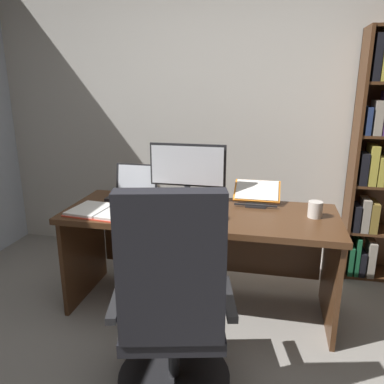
{
  "coord_description": "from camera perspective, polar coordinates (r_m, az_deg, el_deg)",
  "views": [
    {
      "loc": [
        0.22,
        -1.31,
        1.56
      ],
      "look_at": [
        -0.27,
        1.02,
        0.87
      ],
      "focal_mm": 35.7,
      "sensor_mm": 36.0,
      "label": 1
    }
  ],
  "objects": [
    {
      "name": "wall_back",
      "position": [
        3.4,
        8.39,
        11.3
      ],
      "size": [
        5.14,
        0.12,
        2.56
      ],
      "primitive_type": "cube",
      "color": "beige",
      "rests_on": "ground"
    },
    {
      "name": "desk",
      "position": [
        2.7,
        1.47,
        -6.22
      ],
      "size": [
        1.82,
        0.69,
        0.72
      ],
      "color": "#4C2D19",
      "rests_on": "ground"
    },
    {
      "name": "office_chair",
      "position": [
        1.93,
        -2.93,
        -17.84
      ],
      "size": [
        0.68,
        0.6,
        1.13
      ],
      "rotation": [
        0.0,
        0.0,
        0.23
      ],
      "color": "#232326",
      "rests_on": "ground"
    },
    {
      "name": "monitor",
      "position": [
        2.74,
        -0.67,
        3.07
      ],
      "size": [
        0.55,
        0.16,
        0.42
      ],
      "color": "#232326",
      "rests_on": "desk"
    },
    {
      "name": "laptop",
      "position": [
        2.9,
        -8.8,
        0.24
      ],
      "size": [
        0.33,
        0.27,
        0.23
      ],
      "color": "#232326",
      "rests_on": "desk"
    },
    {
      "name": "keyboard",
      "position": [
        2.48,
        -2.38,
        -3.29
      ],
      "size": [
        0.42,
        0.15,
        0.02
      ],
      "primitive_type": "cube",
      "color": "#232326",
      "rests_on": "desk"
    },
    {
      "name": "computer_mouse",
      "position": [
        2.42,
        4.52,
        -3.6
      ],
      "size": [
        0.06,
        0.1,
        0.04
      ],
      "primitive_type": "ellipsoid",
      "color": "#232326",
      "rests_on": "desk"
    },
    {
      "name": "reading_stand_with_book",
      "position": [
        2.77,
        9.66,
        -0.13
      ],
      "size": [
        0.33,
        0.26,
        0.14
      ],
      "color": "#232326",
      "rests_on": "desk"
    },
    {
      "name": "open_binder",
      "position": [
        2.59,
        -12.89,
        -2.85
      ],
      "size": [
        0.5,
        0.35,
        0.02
      ],
      "rotation": [
        0.0,
        0.0,
        -0.11
      ],
      "color": "#DB422D",
      "rests_on": "desk"
    },
    {
      "name": "notepad",
      "position": [
        2.73,
        -7.0,
        -1.71
      ],
      "size": [
        0.17,
        0.23,
        0.01
      ],
      "primitive_type": "cube",
      "rotation": [
        0.0,
        0.0,
        -0.12
      ],
      "color": "white",
      "rests_on": "desk"
    },
    {
      "name": "pen",
      "position": [
        2.72,
        -6.61,
        -1.56
      ],
      "size": [
        0.14,
        0.05,
        0.01
      ],
      "primitive_type": "cylinder",
      "rotation": [
        0.0,
        1.57,
        0.31
      ],
      "color": "black",
      "rests_on": "notepad"
    },
    {
      "name": "coffee_mug",
      "position": [
        2.56,
        17.92,
        -2.49
      ],
      "size": [
        0.09,
        0.09,
        0.1
      ],
      "primitive_type": "cylinder",
      "color": "silver",
      "rests_on": "desk"
    }
  ]
}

